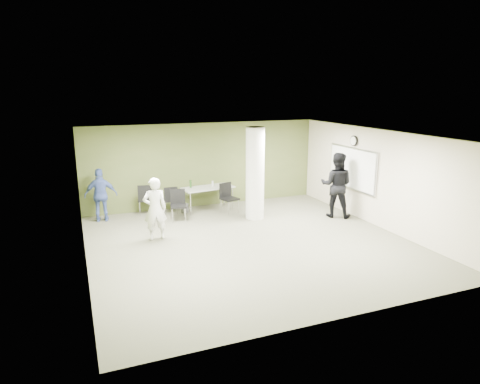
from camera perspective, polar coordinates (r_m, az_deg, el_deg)
name	(u,v)px	position (r m, az deg, el deg)	size (l,w,h in m)	color
floor	(250,243)	(11.16, 1.35, -6.86)	(8.00, 8.00, 0.00)	#5A5A47
ceiling	(251,135)	(10.51, 1.44, 7.58)	(8.00, 8.00, 0.00)	white
wall_back	(204,165)	(14.44, -4.82, 3.63)	(8.00, 0.02, 2.80)	#4B592A
wall_left	(82,207)	(9.94, -20.37, -1.88)	(0.02, 8.00, 2.80)	#4B592A
wall_right_cream	(380,179)	(12.81, 18.11, 1.69)	(0.02, 8.00, 2.80)	beige
column	(255,174)	(12.93, 2.02, 2.47)	(0.56, 0.56, 2.80)	silver
whiteboard	(352,168)	(13.67, 14.71, 3.08)	(0.05, 2.30, 1.30)	silver
wall_clock	(354,141)	(13.55, 14.93, 6.61)	(0.06, 0.32, 0.32)	black
folding_table	(208,189)	(13.91, -4.35, 0.47)	(1.74, 0.95, 1.04)	#9B9C96
wastebasket	(185,208)	(13.91, -7.36, -2.16)	(0.24, 0.24, 0.28)	#4C4C4C
chair_back_left	(146,197)	(13.74, -12.45, -0.67)	(0.57, 0.57, 0.99)	black
chair_back_right	(170,198)	(13.74, -9.26, -0.78)	(0.47, 0.47, 0.90)	black
chair_table_left	(178,202)	(13.06, -8.25, -1.39)	(0.54, 0.54, 0.94)	black
chair_table_right	(228,195)	(13.69, -1.64, -0.47)	(0.61, 0.61, 0.96)	black
woman_white	(155,209)	(11.42, -11.27, -2.22)	(0.61, 0.40, 1.68)	silver
man_black	(336,185)	(13.49, 12.73, 0.91)	(0.98, 0.76, 2.02)	black
man_blue	(101,195)	(13.40, -18.05, -0.40)	(0.95, 0.39, 1.61)	#4054A0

